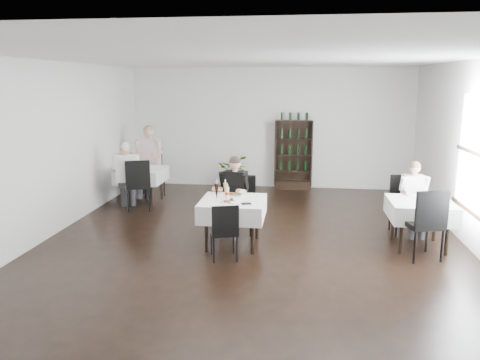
{
  "coord_description": "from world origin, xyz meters",
  "views": [
    {
      "loc": [
        0.76,
        -7.25,
        2.63
      ],
      "look_at": [
        -0.21,
        0.2,
        1.06
      ],
      "focal_mm": 35.0,
      "sensor_mm": 36.0,
      "label": 1
    }
  ],
  "objects_px": {
    "main_table": "(233,209)",
    "wine_shelf": "(293,155)",
    "diner_main": "(233,190)",
    "potted_tree": "(235,171)"
  },
  "relations": [
    {
      "from": "potted_tree",
      "to": "wine_shelf",
      "type": "bearing_deg",
      "value": 6.38
    },
    {
      "from": "main_table",
      "to": "wine_shelf",
      "type": "bearing_deg",
      "value": 78.22
    },
    {
      "from": "wine_shelf",
      "to": "main_table",
      "type": "bearing_deg",
      "value": -101.78
    },
    {
      "from": "wine_shelf",
      "to": "diner_main",
      "type": "xyz_separation_m",
      "value": [
        -0.97,
        -3.78,
        -0.04
      ]
    },
    {
      "from": "main_table",
      "to": "diner_main",
      "type": "bearing_deg",
      "value": 97.13
    },
    {
      "from": "main_table",
      "to": "diner_main",
      "type": "xyz_separation_m",
      "value": [
        -0.07,
        0.54,
        0.19
      ]
    },
    {
      "from": "wine_shelf",
      "to": "main_table",
      "type": "distance_m",
      "value": 4.41
    },
    {
      "from": "diner_main",
      "to": "potted_tree",
      "type": "bearing_deg",
      "value": 97.63
    },
    {
      "from": "wine_shelf",
      "to": "diner_main",
      "type": "relative_size",
      "value": 1.26
    },
    {
      "from": "main_table",
      "to": "potted_tree",
      "type": "distance_m",
      "value": 4.19
    }
  ]
}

